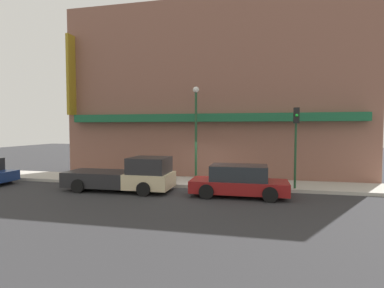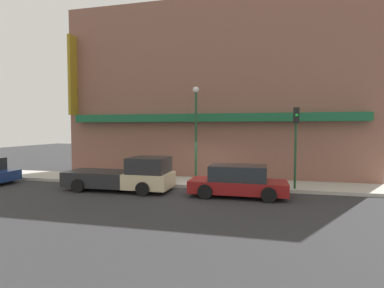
{
  "view_description": "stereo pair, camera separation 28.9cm",
  "coord_description": "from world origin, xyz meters",
  "px_view_note": "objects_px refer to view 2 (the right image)",
  "views": [
    {
      "loc": [
        3.05,
        -15.83,
        3.3
      ],
      "look_at": [
        -0.7,
        1.13,
        2.38
      ],
      "focal_mm": 28.0,
      "sensor_mm": 36.0,
      "label": 1
    },
    {
      "loc": [
        3.33,
        -15.77,
        3.3
      ],
      "look_at": [
        -0.7,
        1.13,
        2.38
      ],
      "focal_mm": 28.0,
      "sensor_mm": 36.0,
      "label": 2
    }
  ],
  "objects_px": {
    "fire_hydrant": "(213,178)",
    "pickup_truck": "(126,176)",
    "street_lamp": "(196,123)",
    "traffic_light": "(296,134)",
    "parked_car": "(238,181)"
  },
  "relations": [
    {
      "from": "street_lamp",
      "to": "traffic_light",
      "type": "height_order",
      "value": "street_lamp"
    },
    {
      "from": "street_lamp",
      "to": "traffic_light",
      "type": "bearing_deg",
      "value": -8.29
    },
    {
      "from": "pickup_truck",
      "to": "parked_car",
      "type": "relative_size",
      "value": 1.23
    },
    {
      "from": "fire_hydrant",
      "to": "traffic_light",
      "type": "relative_size",
      "value": 0.15
    },
    {
      "from": "pickup_truck",
      "to": "traffic_light",
      "type": "height_order",
      "value": "traffic_light"
    },
    {
      "from": "fire_hydrant",
      "to": "pickup_truck",
      "type": "bearing_deg",
      "value": -154.28
    },
    {
      "from": "parked_car",
      "to": "fire_hydrant",
      "type": "distance_m",
      "value": 2.6
    },
    {
      "from": "pickup_truck",
      "to": "traffic_light",
      "type": "bearing_deg",
      "value": 10.48
    },
    {
      "from": "traffic_light",
      "to": "parked_car",
      "type": "bearing_deg",
      "value": -149.5
    },
    {
      "from": "parked_car",
      "to": "traffic_light",
      "type": "distance_m",
      "value": 3.95
    },
    {
      "from": "pickup_truck",
      "to": "traffic_light",
      "type": "distance_m",
      "value": 9.08
    },
    {
      "from": "pickup_truck",
      "to": "traffic_light",
      "type": "relative_size",
      "value": 1.37
    },
    {
      "from": "parked_car",
      "to": "fire_hydrant",
      "type": "height_order",
      "value": "parked_car"
    },
    {
      "from": "pickup_truck",
      "to": "fire_hydrant",
      "type": "distance_m",
      "value": 4.81
    },
    {
      "from": "pickup_truck",
      "to": "street_lamp",
      "type": "xyz_separation_m",
      "value": [
        3.24,
        2.42,
        2.83
      ]
    }
  ]
}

